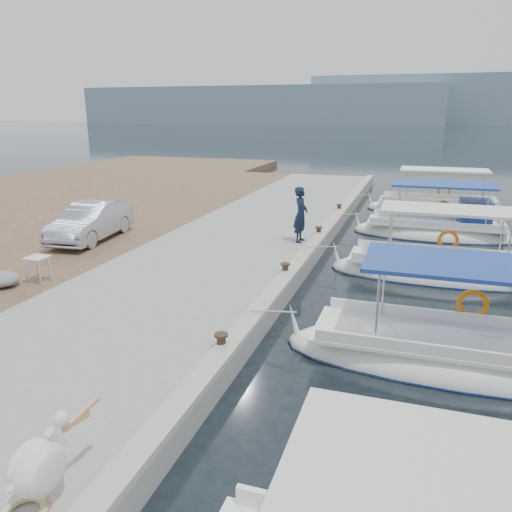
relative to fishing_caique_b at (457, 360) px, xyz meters
The scene contains 16 objects.
ground 4.56m from the fishing_caique_b, 156.98° to the left, with size 400.00×400.00×0.00m, color black.
concrete_quay 9.89m from the fishing_caique_b, 136.69° to the left, with size 6.00×40.00×0.50m, color gray.
quay_curb 8.11m from the fishing_caique_b, 123.07° to the left, with size 0.44×40.00×0.12m, color #A59F92.
cobblestone_strip 13.96m from the fishing_caique_b, 150.92° to the left, with size 4.00×40.00×0.50m, color brown.
distant_hills 205.00m from the fishing_caique_b, 82.87° to the left, with size 330.00×60.00×18.00m.
fishing_caique_b is the anchor object (origin of this frame).
fishing_caique_c 5.90m from the fishing_caique_b, 92.67° to the left, with size 6.67×2.10×2.83m.
fishing_caique_d 11.61m from the fishing_caique_b, 90.79° to the left, with size 6.68×2.45×2.83m.
fishing_caique_e 17.13m from the fishing_caique_b, 90.12° to the left, with size 7.15×2.23×2.83m.
mooring_bollards 5.64m from the fishing_caique_b, 144.16° to the left, with size 0.28×20.28×0.33m.
pelican 8.03m from the fishing_caique_b, 129.34° to the right, with size 0.60×1.38×1.06m.
fisherman 8.78m from the fishing_caique_b, 125.15° to the left, with size 0.73×0.48×2.00m, color black.
parked_car 13.38m from the fishing_caique_b, 158.02° to the left, with size 1.44×4.14×1.37m, color #A4ABBC.
tarp_bundle 11.67m from the fishing_caique_b, behind, with size 1.10×0.90×0.40m, color slate.
folding_table 10.92m from the fishing_caique_b, behind, with size 0.55×0.55×0.73m.
rope_coil 8.24m from the fishing_caique_b, 128.78° to the right, with size 0.54×0.54×0.10m, color #C6B284.
Camera 1 is at (3.12, -11.91, 5.09)m, focal length 35.00 mm.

